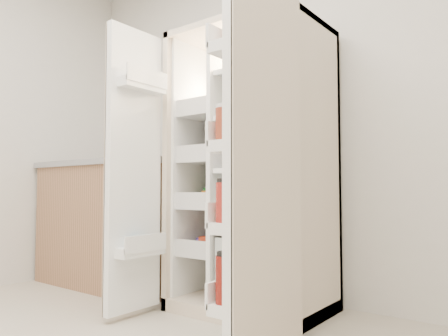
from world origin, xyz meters
The scene contains 5 objects.
wall_back centered at (0.00, 2.00, 1.35)m, with size 4.00×0.02×2.70m, color silver.
refrigerator centered at (0.00, 1.65, 0.74)m, with size 0.92×0.70×1.80m.
freezer_door centered at (-0.51, 1.05, 0.89)m, with size 0.15×0.40×1.72m.
fridge_door centered at (0.47, 0.96, 0.87)m, with size 0.17×0.58×1.72m.
kitchen_counter centered at (-1.29, 1.57, 0.50)m, with size 1.38×0.73×1.00m.
Camera 1 is at (1.50, -0.68, 0.76)m, focal length 34.00 mm.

